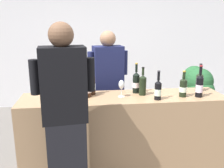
% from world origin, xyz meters
% --- Properties ---
extents(wall_back, '(8.00, 0.10, 2.80)m').
position_xyz_m(wall_back, '(0.00, 2.60, 1.40)').
color(wall_back, white).
rests_on(wall_back, ground_plane).
extents(counter, '(2.32, 0.54, 0.95)m').
position_xyz_m(counter, '(0.00, 0.00, 0.48)').
color(counter, '#9E7A56').
rests_on(counter, ground_plane).
extents(wine_bottle_0, '(0.08, 0.08, 0.30)m').
position_xyz_m(wine_bottle_0, '(0.66, -0.08, 1.06)').
color(wine_bottle_0, black).
rests_on(wine_bottle_0, counter).
extents(wine_bottle_1, '(0.08, 0.08, 0.34)m').
position_xyz_m(wine_bottle_1, '(0.95, 0.11, 1.08)').
color(wine_bottle_1, black).
rests_on(wine_bottle_1, counter).
extents(wine_bottle_2, '(0.08, 0.08, 0.33)m').
position_xyz_m(wine_bottle_2, '(0.23, 0.04, 1.08)').
color(wine_bottle_2, black).
rests_on(wine_bottle_2, counter).
extents(wine_bottle_3, '(0.07, 0.07, 0.34)m').
position_xyz_m(wine_bottle_3, '(-0.60, -0.10, 1.08)').
color(wine_bottle_3, black).
rests_on(wine_bottle_3, counter).
extents(wine_bottle_4, '(0.08, 0.08, 0.33)m').
position_xyz_m(wine_bottle_4, '(-0.69, 0.02, 1.08)').
color(wine_bottle_4, black).
rests_on(wine_bottle_4, counter).
extents(wine_bottle_5, '(0.08, 0.08, 0.36)m').
position_xyz_m(wine_bottle_5, '(0.17, 0.13, 1.08)').
color(wine_bottle_5, black).
rests_on(wine_bottle_5, counter).
extents(wine_bottle_6, '(0.08, 0.08, 0.33)m').
position_xyz_m(wine_bottle_6, '(-0.35, 0.12, 1.08)').
color(wine_bottle_6, black).
rests_on(wine_bottle_6, counter).
extents(wine_bottle_7, '(0.08, 0.08, 0.36)m').
position_xyz_m(wine_bottle_7, '(0.84, -0.11, 1.08)').
color(wine_bottle_7, black).
rests_on(wine_bottle_7, counter).
extents(wine_bottle_8, '(0.08, 0.08, 0.32)m').
position_xyz_m(wine_bottle_8, '(0.35, -0.15, 1.06)').
color(wine_bottle_8, black).
rests_on(wine_bottle_8, counter).
extents(wine_bottle_9, '(0.07, 0.07, 0.30)m').
position_xyz_m(wine_bottle_9, '(-0.40, 0.03, 1.06)').
color(wine_bottle_9, black).
rests_on(wine_bottle_9, counter).
extents(wine_glass, '(0.08, 0.08, 0.19)m').
position_xyz_m(wine_glass, '(-0.03, -0.01, 1.09)').
color(wine_glass, silver).
rests_on(wine_glass, counter).
extents(person_server, '(0.55, 0.30, 1.66)m').
position_xyz_m(person_server, '(-0.12, 0.60, 0.82)').
color(person_server, black).
rests_on(person_server, ground_plane).
extents(person_guest, '(0.54, 0.28, 1.78)m').
position_xyz_m(person_guest, '(-0.62, -0.58, 0.88)').
color(person_guest, black).
rests_on(person_guest, ground_plane).
extents(potted_shrub, '(0.46, 0.64, 1.07)m').
position_xyz_m(potted_shrub, '(1.41, 1.03, 0.73)').
color(potted_shrub, brown).
rests_on(potted_shrub, ground_plane).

